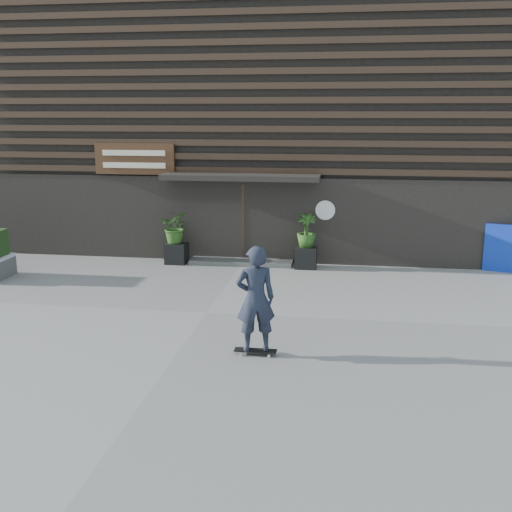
% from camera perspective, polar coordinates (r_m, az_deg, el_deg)
% --- Properties ---
extents(ground, '(80.00, 80.00, 0.00)m').
position_cam_1_polar(ground, '(13.78, -4.61, -5.24)').
color(ground, gray).
rests_on(ground, ground).
extents(entrance_step, '(3.00, 0.80, 0.12)m').
position_cam_1_polar(entrance_step, '(18.10, -1.35, -0.52)').
color(entrance_step, '#4A4A47').
rests_on(entrance_step, ground).
extents(planter_pot_left, '(0.60, 0.60, 0.60)m').
position_cam_1_polar(planter_pot_left, '(18.27, -7.35, 0.27)').
color(planter_pot_left, black).
rests_on(planter_pot_left, ground).
extents(bamboo_left, '(0.86, 0.75, 0.96)m').
position_cam_1_polar(bamboo_left, '(18.11, -7.42, 2.68)').
color(bamboo_left, '#2D591E').
rests_on(bamboo_left, planter_pot_left).
extents(planter_pot_right, '(0.60, 0.60, 0.60)m').
position_cam_1_polar(planter_pot_right, '(17.63, 4.63, -0.13)').
color(planter_pot_right, black).
rests_on(planter_pot_right, ground).
extents(bamboo_right, '(0.54, 0.54, 0.96)m').
position_cam_1_polar(bamboo_right, '(17.47, 4.68, 2.36)').
color(bamboo_right, '#2D591E').
rests_on(bamboo_right, planter_pot_right).
extents(blue_tarp, '(1.40, 0.47, 1.33)m').
position_cam_1_polar(blue_tarp, '(18.38, 22.51, 0.61)').
color(blue_tarp, '#0D2BB1').
rests_on(blue_tarp, ground).
extents(building, '(18.00, 11.00, 8.00)m').
position_cam_1_polar(building, '(22.89, 0.92, 12.27)').
color(building, black).
rests_on(building, ground).
extents(skateboarder, '(0.82, 0.65, 2.05)m').
position_cam_1_polar(skateboarder, '(11.09, -0.05, -4.00)').
color(skateboarder, black).
rests_on(skateboarder, ground).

